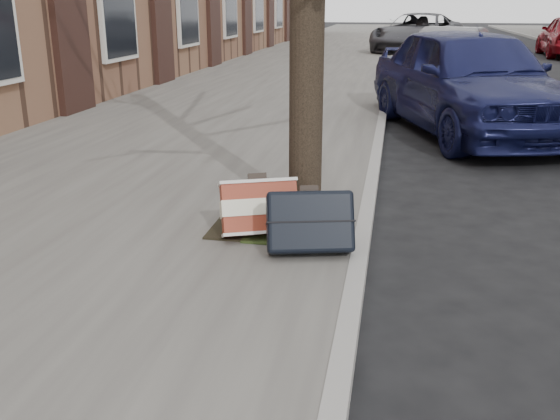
% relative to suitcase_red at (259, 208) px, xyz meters
% --- Properties ---
extents(near_sidewalk, '(5.00, 70.00, 0.12)m').
position_rel_suitcase_red_xyz_m(near_sidewalk, '(-1.68, 14.06, -0.28)').
color(near_sidewalk, slate).
rests_on(near_sidewalk, ground).
extents(dirt_patch, '(0.85, 0.85, 0.02)m').
position_rel_suitcase_red_xyz_m(dirt_patch, '(0.02, 0.26, -0.21)').
color(dirt_patch, black).
rests_on(dirt_patch, near_sidewalk).
extents(suitcase_red, '(0.64, 0.50, 0.44)m').
position_rel_suitcase_red_xyz_m(suitcase_red, '(0.00, 0.00, 0.00)').
color(suitcase_red, maroon).
rests_on(suitcase_red, near_sidewalk).
extents(suitcase_navy, '(0.67, 0.49, 0.47)m').
position_rel_suitcase_red_xyz_m(suitcase_navy, '(0.42, -0.28, 0.02)').
color(suitcase_navy, black).
rests_on(suitcase_navy, near_sidewalk).
extents(car_near_front, '(3.09, 4.82, 1.53)m').
position_rel_suitcase_red_xyz_m(car_near_front, '(1.97, 4.96, 0.42)').
color(car_near_front, '#151846').
rests_on(car_near_front, ground).
extents(car_near_mid, '(2.54, 4.02, 1.25)m').
position_rel_suitcase_red_xyz_m(car_near_mid, '(2.12, 11.40, 0.29)').
color(car_near_mid, '#95979D').
rests_on(car_near_mid, ground).
extents(car_near_back, '(3.85, 5.72, 1.46)m').
position_rel_suitcase_red_xyz_m(car_near_back, '(1.65, 19.87, 0.39)').
color(car_near_back, '#3D3C42').
rests_on(car_near_back, ground).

